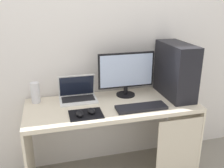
{
  "coord_description": "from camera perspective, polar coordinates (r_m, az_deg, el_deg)",
  "views": [
    {
      "loc": [
        -0.5,
        -1.9,
        1.64
      ],
      "look_at": [
        0.0,
        0.0,
        0.94
      ],
      "focal_mm": 40.1,
      "sensor_mm": 36.0,
      "label": 1
    }
  ],
  "objects": [
    {
      "name": "monitor",
      "position": [
        2.26,
        3.28,
        2.48
      ],
      "size": [
        0.52,
        0.17,
        0.41
      ],
      "color": "black",
      "rests_on": "desk"
    },
    {
      "name": "mouse_right",
      "position": [
        1.95,
        -7.37,
        -6.7
      ],
      "size": [
        0.06,
        0.1,
        0.03
      ],
      "primitive_type": "ellipsoid",
      "color": "black",
      "rests_on": "mousepad"
    },
    {
      "name": "laptop",
      "position": [
        2.24,
        -7.81,
        -2.44
      ],
      "size": [
        0.33,
        0.22,
        0.22
      ],
      "color": "white",
      "rests_on": "desk"
    },
    {
      "name": "wall_back",
      "position": [
        2.32,
        -2.09,
        11.27
      ],
      "size": [
        4.0,
        0.05,
        2.6
      ],
      "color": "silver",
      "rests_on": "ground_plane"
    },
    {
      "name": "pc_tower",
      "position": [
        2.32,
        14.28,
        3.04
      ],
      "size": [
        0.2,
        0.48,
        0.49
      ],
      "primitive_type": "cube",
      "color": "black",
      "rests_on": "desk"
    },
    {
      "name": "keyboard",
      "position": [
        2.08,
        6.71,
        -5.31
      ],
      "size": [
        0.42,
        0.14,
        0.02
      ],
      "primitive_type": "cube",
      "color": "black",
      "rests_on": "desk"
    },
    {
      "name": "speaker",
      "position": [
        2.25,
        -17.08,
        -1.9
      ],
      "size": [
        0.08,
        0.08,
        0.18
      ],
      "primitive_type": "cylinder",
      "color": "silver",
      "rests_on": "desk"
    },
    {
      "name": "desk",
      "position": [
        2.22,
        0.57,
        -8.18
      ],
      "size": [
        1.46,
        0.6,
        0.76
      ],
      "color": "beige",
      "rests_on": "ground_plane"
    },
    {
      "name": "mouse_left",
      "position": [
        1.99,
        -4.74,
        -6.11
      ],
      "size": [
        0.06,
        0.1,
        0.03
      ],
      "primitive_type": "ellipsoid",
      "color": "black",
      "rests_on": "mousepad"
    },
    {
      "name": "mousepad",
      "position": [
        1.98,
        -5.96,
        -6.87
      ],
      "size": [
        0.26,
        0.2,
        0.0
      ],
      "primitive_type": "cube",
      "color": "black",
      "rests_on": "desk"
    }
  ]
}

